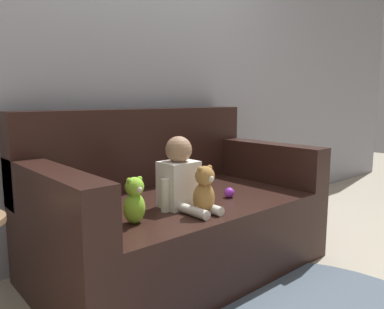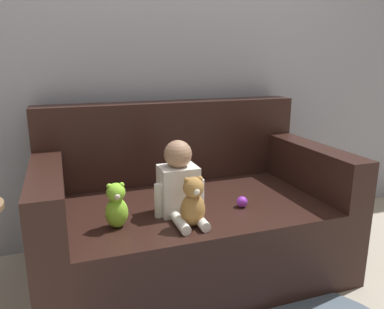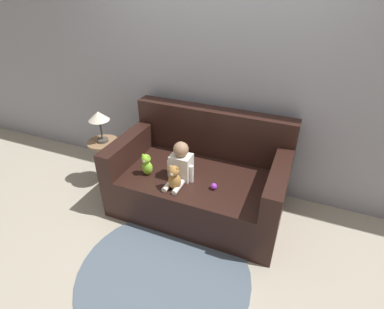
{
  "view_description": "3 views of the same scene",
  "coord_description": "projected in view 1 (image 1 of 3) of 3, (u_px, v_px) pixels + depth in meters",
  "views": [
    {
      "loc": [
        -1.38,
        -1.69,
        1.04
      ],
      "look_at": [
        -0.02,
        -0.13,
        0.73
      ],
      "focal_mm": 35.0,
      "sensor_mm": 36.0,
      "label": 1
    },
    {
      "loc": [
        -0.68,
        -1.9,
        1.24
      ],
      "look_at": [
        -0.01,
        -0.02,
        0.72
      ],
      "focal_mm": 35.0,
      "sensor_mm": 36.0,
      "label": 2
    },
    {
      "loc": [
        0.88,
        -2.29,
        2.15
      ],
      "look_at": [
        -0.06,
        -0.04,
        0.67
      ],
      "focal_mm": 28.0,
      "sensor_mm": 36.0,
      "label": 3
    }
  ],
  "objects": [
    {
      "name": "toy_ball",
      "position": [
        229.0,
        193.0,
        2.24
      ],
      "size": [
        0.06,
        0.06,
        0.06
      ],
      "color": "purple",
      "rests_on": "couch"
    },
    {
      "name": "wall_back",
      "position": [
        126.0,
        59.0,
        2.55
      ],
      "size": [
        8.0,
        0.05,
        2.6
      ],
      "color": "#93939E",
      "rests_on": "ground_plane"
    },
    {
      "name": "couch",
      "position": [
        173.0,
        214.0,
        2.31
      ],
      "size": [
        1.69,
        0.99,
        0.97
      ],
      "color": "black",
      "rests_on": "ground_plane"
    },
    {
      "name": "plush_toy_side",
      "position": [
        134.0,
        201.0,
        1.76
      ],
      "size": [
        0.11,
        0.1,
        0.23
      ],
      "color": "#8CD133",
      "rests_on": "couch"
    },
    {
      "name": "teddy_bear_brown",
      "position": [
        204.0,
        190.0,
        1.91
      ],
      "size": [
        0.12,
        0.12,
        0.25
      ],
      "color": "#AD7A3D",
      "rests_on": "couch"
    },
    {
      "name": "ground_plane",
      "position": [
        180.0,
        268.0,
        2.31
      ],
      "size": [
        12.0,
        12.0,
        0.0
      ],
      "primitive_type": "plane",
      "color": "#B7AD99"
    },
    {
      "name": "person_baby",
      "position": [
        181.0,
        178.0,
        2.02
      ],
      "size": [
        0.27,
        0.36,
        0.39
      ],
      "color": "white",
      "rests_on": "couch"
    }
  ]
}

